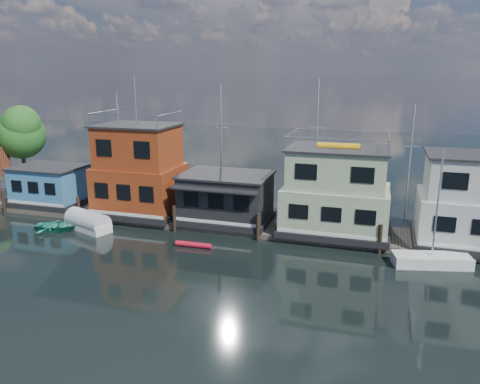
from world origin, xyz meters
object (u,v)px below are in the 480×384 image
(houseboat_white, at_px, (478,203))
(houseboat_green, at_px, (336,193))
(dinghy_teal, at_px, (57,226))
(houseboat_red, at_px, (139,172))
(red_kayak, at_px, (194,245))
(houseboat_dark, at_px, (226,198))
(tarp_runabout, at_px, (88,222))
(day_sailer, at_px, (431,259))
(houseboat_blue, at_px, (50,185))

(houseboat_white, bearing_deg, houseboat_green, 180.00)
(dinghy_teal, bearing_deg, houseboat_red, -58.24)
(houseboat_red, distance_m, red_kayak, 9.97)
(houseboat_red, distance_m, houseboat_dark, 8.18)
(houseboat_red, relative_size, houseboat_white, 1.41)
(houseboat_red, xyz_separation_m, tarp_runabout, (-2.49, -4.45, -3.46))
(houseboat_green, distance_m, houseboat_white, 10.00)
(houseboat_white, relative_size, day_sailer, 1.06)
(houseboat_blue, height_order, houseboat_white, houseboat_white)
(houseboat_green, bearing_deg, houseboat_dark, -179.88)
(houseboat_red, distance_m, houseboat_green, 17.01)
(houseboat_red, relative_size, houseboat_dark, 1.60)
(red_kayak, bearing_deg, houseboat_green, 27.71)
(houseboat_white, height_order, dinghy_teal, houseboat_white)
(houseboat_green, height_order, dinghy_teal, houseboat_green)
(houseboat_blue, relative_size, day_sailer, 0.81)
(dinghy_teal, distance_m, day_sailer, 28.74)
(houseboat_dark, distance_m, dinghy_teal, 14.03)
(red_kayak, relative_size, day_sailer, 0.35)
(houseboat_red, height_order, day_sailer, houseboat_red)
(houseboat_dark, height_order, houseboat_white, houseboat_white)
(houseboat_red, xyz_separation_m, houseboat_white, (27.00, 0.00, -0.57))
(houseboat_blue, distance_m, tarp_runabout, 8.44)
(houseboat_green, xyz_separation_m, dinghy_teal, (-21.83, -5.29, -3.18))
(houseboat_blue, bearing_deg, red_kayak, -18.29)
(houseboat_green, height_order, day_sailer, day_sailer)
(houseboat_dark, bearing_deg, houseboat_blue, 179.94)
(houseboat_blue, relative_size, houseboat_dark, 0.86)
(houseboat_blue, bearing_deg, houseboat_green, 0.00)
(houseboat_red, xyz_separation_m, red_kayak, (7.31, -5.56, -3.90))
(houseboat_white, bearing_deg, day_sailer, -127.97)
(houseboat_red, distance_m, tarp_runabout, 6.16)
(tarp_runabout, bearing_deg, dinghy_teal, -139.97)
(dinghy_teal, bearing_deg, houseboat_dark, -83.49)
(day_sailer, bearing_deg, red_kayak, 172.23)
(day_sailer, height_order, tarp_runabout, day_sailer)
(houseboat_white, bearing_deg, dinghy_teal, -170.56)
(day_sailer, xyz_separation_m, tarp_runabout, (-26.38, -0.45, 0.19))
(houseboat_green, distance_m, day_sailer, 8.54)
(houseboat_dark, distance_m, day_sailer, 16.49)
(houseboat_dark, relative_size, tarp_runabout, 1.63)
(houseboat_blue, distance_m, red_kayak, 17.82)
(houseboat_red, bearing_deg, red_kayak, -37.25)
(houseboat_red, relative_size, day_sailer, 1.50)
(houseboat_dark, height_order, tarp_runabout, houseboat_dark)
(houseboat_white, xyz_separation_m, dinghy_teal, (-31.83, -5.29, -3.17))
(houseboat_white, height_order, red_kayak, houseboat_white)
(houseboat_red, height_order, dinghy_teal, houseboat_red)
(houseboat_green, bearing_deg, houseboat_white, -0.00)
(red_kayak, xyz_separation_m, day_sailer, (16.57, 1.56, 0.25))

